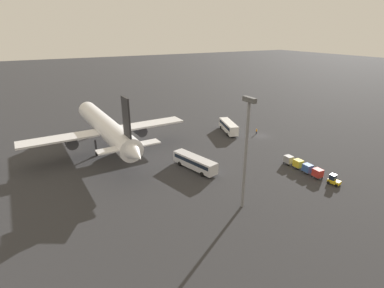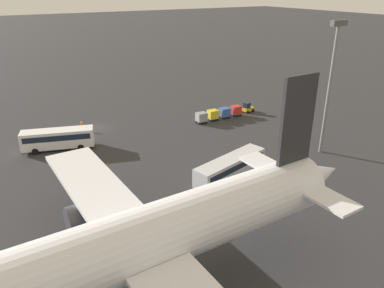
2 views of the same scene
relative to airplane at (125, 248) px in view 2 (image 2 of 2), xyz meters
name	(u,v)px [view 2 (image 2 of 2)]	position (x,y,z in m)	size (l,w,h in m)	color
ground_plane	(93,128)	(-9.93, -43.17, -6.57)	(600.00, 600.00, 0.00)	#2D2D30
airplane	(125,248)	(0.00, 0.00, 0.00)	(48.14, 41.18, 17.47)	silver
shuttle_bus_near	(58,138)	(-2.47, -36.68, -4.61)	(11.39, 5.93, 3.27)	white
shuttle_bus_far	(230,166)	(-20.38, -14.62, -4.74)	(12.27, 5.53, 3.03)	silver
baggage_tug	(248,108)	(-40.41, -36.18, -5.63)	(2.61, 2.04, 2.10)	gold
worker_person	(82,126)	(-7.97, -43.20, -5.70)	(0.38, 0.38, 1.74)	#1E1E2D
cargo_cart_red	(236,110)	(-36.90, -35.55, -5.38)	(2.05, 1.74, 2.06)	#38383D
cargo_cart_blue	(225,112)	(-34.17, -35.56, -5.38)	(2.05, 1.74, 2.06)	#38383D
cargo_cart_yellow	(213,114)	(-31.44, -35.62, -5.38)	(2.05, 1.74, 2.06)	#38383D
cargo_cart_grey	(202,117)	(-28.70, -35.39, -5.38)	(2.05, 1.74, 2.06)	#38383D
light_pole	(331,77)	(-37.97, -14.57, 5.47)	(2.80, 0.70, 19.96)	slate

